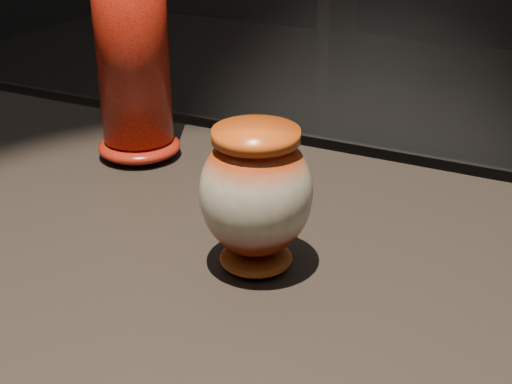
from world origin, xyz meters
TOP-DOWN VIEW (x-y plane):
  - main_vase at (0.03, -0.00)m, footprint 0.14×0.14m
  - tall_vase at (-0.31, 0.23)m, footprint 0.18×0.18m

SIDE VIEW (x-z plane):
  - main_vase at x=0.03m, z-range 0.91..1.09m
  - tall_vase at x=-0.31m, z-range 0.89..1.33m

